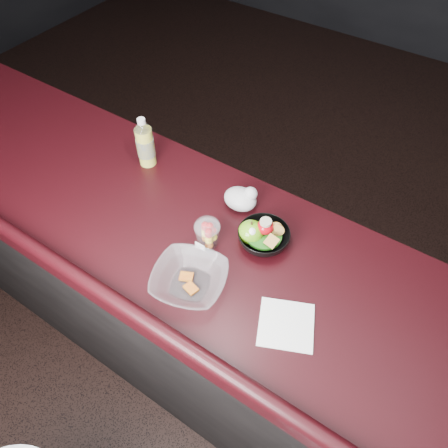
{
  "coord_description": "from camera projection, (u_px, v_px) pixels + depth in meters",
  "views": [
    {
      "loc": [
        0.59,
        -0.43,
        2.19
      ],
      "look_at": [
        0.08,
        0.34,
        1.1
      ],
      "focal_mm": 35.0,
      "sensor_mm": 36.0,
      "label": 1
    }
  ],
  "objects": [
    {
      "name": "ground",
      "position": [
        172.0,
        408.0,
        2.11
      ],
      "size": [
        8.0,
        8.0,
        0.0
      ],
      "primitive_type": "plane",
      "color": "black",
      "rests_on": "ground"
    },
    {
      "name": "room_shell",
      "position": [
        71.0,
        45.0,
        0.72
      ],
      "size": [
        8.0,
        8.0,
        8.0
      ],
      "color": "black",
      "rests_on": "ground"
    },
    {
      "name": "counter",
      "position": [
        204.0,
        310.0,
        1.88
      ],
      "size": [
        4.06,
        0.71,
        1.02
      ],
      "color": "black",
      "rests_on": "ground"
    },
    {
      "name": "lemonade_bottle",
      "position": [
        145.0,
        145.0,
        1.67
      ],
      "size": [
        0.07,
        0.07,
        0.21
      ],
      "color": "gold",
      "rests_on": "counter"
    },
    {
      "name": "fruit_cup",
      "position": [
        207.0,
        234.0,
        1.42
      ],
      "size": [
        0.09,
        0.09,
        0.12
      ],
      "color": "white",
      "rests_on": "counter"
    },
    {
      "name": "green_apple",
      "position": [
        251.0,
        232.0,
        1.45
      ],
      "size": [
        0.09,
        0.09,
        0.09
      ],
      "color": "#429311",
      "rests_on": "counter"
    },
    {
      "name": "plastic_bag",
      "position": [
        242.0,
        198.0,
        1.56
      ],
      "size": [
        0.12,
        0.1,
        0.09
      ],
      "color": "silver",
      "rests_on": "counter"
    },
    {
      "name": "snack_bowl",
      "position": [
        263.0,
        236.0,
        1.45
      ],
      "size": [
        0.18,
        0.18,
        0.1
      ],
      "rotation": [
        0.0,
        0.0,
        -0.05
      ],
      "color": "black",
      "rests_on": "counter"
    },
    {
      "name": "takeout_bowl",
      "position": [
        189.0,
        279.0,
        1.35
      ],
      "size": [
        0.28,
        0.28,
        0.06
      ],
      "rotation": [
        0.0,
        0.0,
        0.28
      ],
      "color": "silver",
      "rests_on": "counter"
    },
    {
      "name": "paper_napkin",
      "position": [
        286.0,
        325.0,
        1.28
      ],
      "size": [
        0.21,
        0.21,
        0.0
      ],
      "primitive_type": "cube",
      "rotation": [
        0.0,
        0.0,
        0.42
      ],
      "color": "white",
      "rests_on": "counter"
    }
  ]
}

